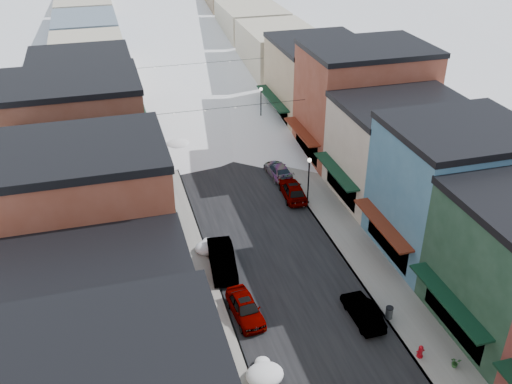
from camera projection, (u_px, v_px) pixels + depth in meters
road at (192, 99)px, 75.12m from camera, size 10.00×160.00×0.01m
sidewalk_left at (142, 103)px, 73.53m from camera, size 3.20×160.00×0.15m
sidewalk_right at (241, 94)px, 76.63m from camera, size 3.20×160.00×0.15m
curb_left at (154, 102)px, 73.89m from camera, size 0.10×160.00×0.15m
curb_right at (230, 95)px, 76.27m from camera, size 0.10×160.00×0.15m
bldg_l_cream at (99, 342)px, 29.90m from camera, size 11.30×8.20×9.50m
bldg_l_brick_near at (83, 237)px, 35.74m from camera, size 12.30×8.20×12.50m
bldg_l_grayblue at (91, 195)px, 43.83m from camera, size 11.30×9.20×9.00m
bldg_l_brick_far at (75, 139)px, 50.64m from camera, size 13.30×9.20×11.00m
bldg_l_tan at (85, 104)px, 59.50m from camera, size 11.30×11.20×10.00m
bldg_r_blue at (453, 190)px, 42.97m from camera, size 11.30×9.20×10.50m
bldg_r_cream at (400, 149)px, 51.00m from camera, size 12.30×9.20×9.00m
bldg_r_brick_far at (363, 101)px, 58.03m from camera, size 13.30×9.20×11.50m
bldg_r_tan at (318, 81)px, 66.66m from camera, size 11.30×11.20×9.50m
distant_blocks at (166, 27)px, 92.40m from camera, size 34.00×55.00×8.00m
overhead_cables at (210, 83)px, 61.59m from camera, size 16.40×15.04×0.04m
car_silver_sedan at (245, 308)px, 38.21m from camera, size 2.13×4.48×1.48m
car_dark_hatch at (222, 259)px, 42.77m from camera, size 2.28×5.32×1.70m
car_silver_wagon at (169, 122)px, 66.39m from camera, size 2.03×4.91×1.42m
car_green_sedan at (363, 311)px, 37.98m from camera, size 1.55×4.21×1.38m
car_gray_suv at (293, 190)px, 52.13m from camera, size 2.24×4.78×1.58m
car_black_sedan at (278, 170)px, 55.86m from camera, size 2.06×4.66×1.33m
car_lane_silver at (189, 125)px, 65.70m from camera, size 1.86×4.00×1.33m
car_lane_white at (192, 67)px, 84.41m from camera, size 3.14×5.95×1.60m
fire_hydrant at (420, 352)px, 34.99m from camera, size 0.51×0.39×0.88m
trash_can at (389, 312)px, 38.02m from camera, size 0.51×0.51×0.87m
streetlamp_near at (309, 175)px, 50.04m from camera, size 0.37×0.37×4.45m
streetlamp_far at (261, 102)px, 65.60m from camera, size 0.38×0.38×4.60m
planter_near at (455, 362)px, 34.33m from camera, size 0.61×0.53×0.64m
snow_pile_near at (265, 374)px, 33.59m from camera, size 2.27×2.59×0.96m
snow_pile_mid at (208, 247)px, 44.91m from camera, size 2.09×2.48×0.88m
snow_pile_far at (178, 145)px, 61.28m from camera, size 2.68×2.85×1.13m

